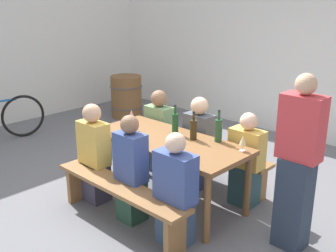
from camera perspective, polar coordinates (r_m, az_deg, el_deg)
ground_plane at (r=4.72m, az=0.00°, el=-10.46°), size 24.00×24.00×0.00m
back_wall at (r=6.83m, az=19.13°, el=11.56°), size 14.00×0.20×3.20m
tasting_table at (r=4.44m, az=0.00°, el=-2.88°), size 1.82×0.80×0.75m
bench_near at (r=4.14m, az=-6.82°, el=-9.47°), size 1.72×0.30×0.45m
bench_far at (r=5.05m, az=5.52°, el=-4.20°), size 1.72×0.30×0.45m
wine_bottle_0 at (r=4.53m, az=1.02°, el=0.39°), size 0.07×0.07×0.34m
wine_bottle_1 at (r=4.33m, az=7.14°, el=-0.54°), size 0.08×0.08×0.35m
wine_bottle_2 at (r=4.37m, az=3.62°, el=-0.44°), size 0.08×0.08×0.32m
wine_glass_0 at (r=4.11m, az=10.52°, el=-2.03°), size 0.07×0.07×0.17m
wine_glass_1 at (r=4.96m, az=-5.17°, el=1.70°), size 0.06×0.06×0.17m
wine_glass_2 at (r=4.41m, az=-5.43°, el=-0.43°), size 0.06×0.06×0.16m
wine_glass_3 at (r=4.69m, az=-4.93°, el=0.87°), size 0.07×0.07×0.17m
seated_guest_near_0 at (r=4.58m, az=-10.36°, el=-4.13°), size 0.37×0.24×1.14m
seated_guest_near_1 at (r=4.13m, az=-5.25°, el=-6.43°), size 0.33×0.24×1.14m
seated_guest_near_2 at (r=3.75m, az=1.02°, el=-9.48°), size 0.40×0.24×1.10m
seated_guest_far_0 at (r=5.31m, az=-1.25°, el=-0.96°), size 0.37×0.24×1.10m
seated_guest_far_1 at (r=4.88m, az=4.34°, el=-2.57°), size 0.36×0.24×1.12m
seated_guest_far_2 at (r=4.53m, az=10.94°, el=-5.05°), size 0.38×0.24×1.07m
standing_host at (r=3.77m, az=17.77°, el=-5.62°), size 0.37×0.24×1.64m
wine_barrel at (r=7.83m, az=-5.90°, el=4.18°), size 0.62×0.62×0.79m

